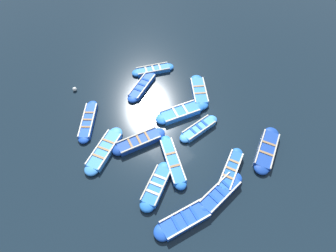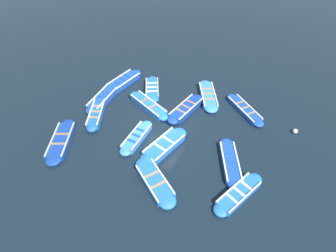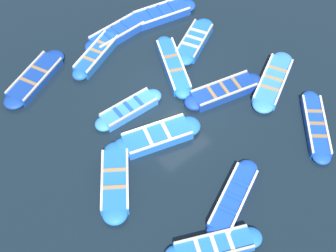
{
  "view_description": "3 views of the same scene",
  "coord_description": "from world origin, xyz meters",
  "px_view_note": "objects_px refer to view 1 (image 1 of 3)",
  "views": [
    {
      "loc": [
        6.6,
        7.16,
        14.24
      ],
      "look_at": [
        -0.22,
        -0.59,
        0.25
      ],
      "focal_mm": 28.0,
      "sensor_mm": 36.0,
      "label": 1
    },
    {
      "loc": [
        -10.84,
        -5.17,
        11.57
      ],
      "look_at": [
        -0.32,
        -0.61,
        0.5
      ],
      "focal_mm": 28.0,
      "sensor_mm": 36.0,
      "label": 2
    },
    {
      "loc": [
        -8.12,
        -9.27,
        14.97
      ],
      "look_at": [
        -0.99,
        -0.81,
        0.2
      ],
      "focal_mm": 50.0,
      "sensor_mm": 36.0,
      "label": 3
    }
  ],
  "objects_px": {
    "boat_alongside": "(156,186)",
    "boat_outer_left": "(173,161)",
    "boat_stern_in": "(104,150)",
    "boat_end_of_row": "(139,141)",
    "boat_mid_row": "(142,86)",
    "boat_centre": "(153,70)",
    "boat_far_corner": "(199,129)",
    "boat_outer_right": "(180,113)",
    "buoy_orange_near": "(75,89)",
    "boat_near_quay": "(230,170)",
    "boat_inner_gap": "(267,150)",
    "boat_broadside": "(220,193)",
    "boat_bow_out": "(185,220)",
    "boat_tucked": "(88,121)",
    "boat_drifting": "(199,91)"
  },
  "relations": [
    {
      "from": "boat_end_of_row",
      "to": "boat_mid_row",
      "type": "distance_m",
      "value": 5.01
    },
    {
      "from": "boat_end_of_row",
      "to": "boat_far_corner",
      "type": "xyz_separation_m",
      "value": [
        -3.62,
        1.8,
        -0.03
      ]
    },
    {
      "from": "boat_outer_left",
      "to": "boat_centre",
      "type": "height_order",
      "value": "boat_outer_left"
    },
    {
      "from": "boat_alongside",
      "to": "boat_outer_left",
      "type": "xyz_separation_m",
      "value": [
        -1.77,
        -0.57,
        -0.0
      ]
    },
    {
      "from": "boat_near_quay",
      "to": "boat_drifting",
      "type": "bearing_deg",
      "value": -119.12
    },
    {
      "from": "boat_drifting",
      "to": "boat_alongside",
      "type": "height_order",
      "value": "same"
    },
    {
      "from": "boat_mid_row",
      "to": "boat_far_corner",
      "type": "bearing_deg",
      "value": 93.86
    },
    {
      "from": "boat_near_quay",
      "to": "boat_tucked",
      "type": "distance_m",
      "value": 9.86
    },
    {
      "from": "boat_mid_row",
      "to": "boat_tucked",
      "type": "distance_m",
      "value": 4.8
    },
    {
      "from": "boat_near_quay",
      "to": "boat_outer_left",
      "type": "height_order",
      "value": "boat_near_quay"
    },
    {
      "from": "boat_broadside",
      "to": "boat_centre",
      "type": "height_order",
      "value": "boat_broadside"
    },
    {
      "from": "boat_stern_in",
      "to": "boat_inner_gap",
      "type": "distance_m",
      "value": 10.18
    },
    {
      "from": "boat_broadside",
      "to": "boat_inner_gap",
      "type": "distance_m",
      "value": 4.34
    },
    {
      "from": "boat_stern_in",
      "to": "boat_inner_gap",
      "type": "height_order",
      "value": "boat_stern_in"
    },
    {
      "from": "boat_near_quay",
      "to": "boat_inner_gap",
      "type": "relative_size",
      "value": 0.89
    },
    {
      "from": "boat_centre",
      "to": "boat_far_corner",
      "type": "bearing_deg",
      "value": 77.94
    },
    {
      "from": "boat_broadside",
      "to": "boat_bow_out",
      "type": "bearing_deg",
      "value": -5.66
    },
    {
      "from": "boat_mid_row",
      "to": "boat_centre",
      "type": "relative_size",
      "value": 1.06
    },
    {
      "from": "boat_broadside",
      "to": "boat_drifting",
      "type": "bearing_deg",
      "value": -126.83
    },
    {
      "from": "boat_inner_gap",
      "to": "boat_centre",
      "type": "bearing_deg",
      "value": -86.44
    },
    {
      "from": "boat_broadside",
      "to": "boat_near_quay",
      "type": "bearing_deg",
      "value": -160.52
    },
    {
      "from": "boat_bow_out",
      "to": "boat_alongside",
      "type": "distance_m",
      "value": 2.45
    },
    {
      "from": "boat_alongside",
      "to": "boat_outer_left",
      "type": "distance_m",
      "value": 1.86
    },
    {
      "from": "boat_end_of_row",
      "to": "boat_far_corner",
      "type": "relative_size",
      "value": 1.17
    },
    {
      "from": "boat_broadside",
      "to": "boat_outer_left",
      "type": "distance_m",
      "value": 3.33
    },
    {
      "from": "boat_drifting",
      "to": "boat_outer_right",
      "type": "xyz_separation_m",
      "value": [
        2.43,
        0.56,
        0.01
      ]
    },
    {
      "from": "boat_tucked",
      "to": "boat_bow_out",
      "type": "bearing_deg",
      "value": 92.35
    },
    {
      "from": "boat_broadside",
      "to": "boat_bow_out",
      "type": "xyz_separation_m",
      "value": [
        2.49,
        -0.25,
        -0.01
      ]
    },
    {
      "from": "boat_end_of_row",
      "to": "boat_far_corner",
      "type": "distance_m",
      "value": 4.04
    },
    {
      "from": "boat_mid_row",
      "to": "boat_tucked",
      "type": "relative_size",
      "value": 1.13
    },
    {
      "from": "boat_inner_gap",
      "to": "boat_far_corner",
      "type": "relative_size",
      "value": 1.2
    },
    {
      "from": "boat_alongside",
      "to": "boat_centre",
      "type": "height_order",
      "value": "boat_alongside"
    },
    {
      "from": "boat_bow_out",
      "to": "boat_near_quay",
      "type": "xyz_separation_m",
      "value": [
        -4.0,
        -0.29,
        0.01
      ]
    },
    {
      "from": "boat_alongside",
      "to": "boat_mid_row",
      "type": "height_order",
      "value": "boat_alongside"
    },
    {
      "from": "boat_near_quay",
      "to": "boat_tucked",
      "type": "xyz_separation_m",
      "value": [
        4.37,
        -8.84,
        -0.05
      ]
    },
    {
      "from": "boat_bow_out",
      "to": "boat_outer_left",
      "type": "bearing_deg",
      "value": -121.46
    },
    {
      "from": "boat_stern_in",
      "to": "boat_end_of_row",
      "type": "xyz_separation_m",
      "value": [
        -2.03,
        0.93,
        0.03
      ]
    },
    {
      "from": "boat_broadside",
      "to": "boat_alongside",
      "type": "xyz_separation_m",
      "value": [
        2.41,
        -2.7,
        -0.01
      ]
    },
    {
      "from": "boat_outer_left",
      "to": "boat_tucked",
      "type": "relative_size",
      "value": 1.19
    },
    {
      "from": "buoy_orange_near",
      "to": "boat_outer_left",
      "type": "bearing_deg",
      "value": 98.55
    },
    {
      "from": "boat_inner_gap",
      "to": "boat_drifting",
      "type": "bearing_deg",
      "value": -93.47
    },
    {
      "from": "boat_near_quay",
      "to": "buoy_orange_near",
      "type": "bearing_deg",
      "value": -73.63
    },
    {
      "from": "boat_broadside",
      "to": "boat_inner_gap",
      "type": "height_order",
      "value": "boat_broadside"
    },
    {
      "from": "boat_bow_out",
      "to": "boat_centre",
      "type": "bearing_deg",
      "value": -121.29
    },
    {
      "from": "boat_broadside",
      "to": "boat_outer_right",
      "type": "height_order",
      "value": "boat_broadside"
    },
    {
      "from": "boat_drifting",
      "to": "boat_mid_row",
      "type": "xyz_separation_m",
      "value": [
        2.8,
        -3.26,
        -0.04
      ]
    },
    {
      "from": "boat_far_corner",
      "to": "boat_outer_right",
      "type": "xyz_separation_m",
      "value": [
        0.01,
        -1.81,
        0.03
      ]
    },
    {
      "from": "boat_stern_in",
      "to": "boat_mid_row",
      "type": "distance_m",
      "value": 6.0
    },
    {
      "from": "boat_outer_right",
      "to": "buoy_orange_near",
      "type": "bearing_deg",
      "value": -57.78
    },
    {
      "from": "boat_far_corner",
      "to": "boat_stern_in",
      "type": "bearing_deg",
      "value": -25.8
    }
  ]
}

